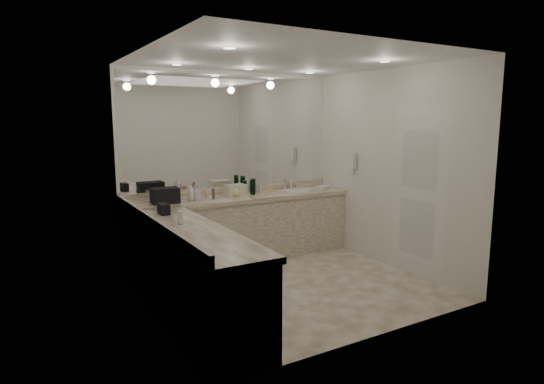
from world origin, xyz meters
TOP-DOWN VIEW (x-y plane):
  - floor at (0.00, 0.00)m, footprint 3.20×3.20m
  - ceiling at (0.00, 0.00)m, footprint 3.20×3.20m
  - wall_back at (0.00, 1.50)m, footprint 3.20×0.02m
  - wall_left at (-1.60, 0.00)m, footprint 0.02×3.00m
  - wall_right at (1.60, 0.00)m, footprint 0.02×3.00m
  - vanity_back_base at (0.00, 1.20)m, footprint 3.20×0.60m
  - vanity_back_top at (0.00, 1.19)m, footprint 3.20×0.64m
  - vanity_left_base at (-1.30, -0.30)m, footprint 0.60×2.40m
  - vanity_left_top at (-1.29, -0.30)m, footprint 0.64×2.42m
  - backsplash_back at (0.00, 1.48)m, footprint 3.20×0.04m
  - backsplash_left at (-1.58, 0.00)m, footprint 0.04×3.00m
  - mirror_back at (0.00, 1.49)m, footprint 3.12×0.01m
  - mirror_left at (-1.59, 0.00)m, footprint 0.01×2.92m
  - sink at (0.95, 1.20)m, footprint 0.44×0.44m
  - faucet at (0.95, 1.41)m, footprint 0.24×0.16m
  - wall_phone at (1.56, 0.70)m, footprint 0.06×0.10m
  - door at (1.59, -0.50)m, footprint 0.02×0.82m
  - black_toiletry_bag at (-1.08, 1.17)m, footprint 0.34×0.22m
  - black_bag_spill at (-1.30, 0.53)m, footprint 0.10×0.21m
  - cream_cosmetic_case at (-0.08, 1.23)m, footprint 0.31×0.21m
  - hand_towel at (1.43, 1.18)m, footprint 0.24×0.16m
  - lotion_left at (-1.30, -0.03)m, footprint 0.06×0.06m
  - soap_bottle_a at (-0.73, 1.22)m, footprint 0.11×0.11m
  - soap_bottle_b at (-0.66, 1.20)m, footprint 0.11×0.11m
  - soap_bottle_c at (-0.11, 1.17)m, footprint 0.17×0.17m
  - green_bottle_0 at (0.25, 1.34)m, footprint 0.07×0.07m
  - green_bottle_1 at (0.19, 1.22)m, footprint 0.07×0.07m
  - green_bottle_2 at (0.13, 1.36)m, footprint 0.07×0.07m
  - green_bottle_3 at (0.25, 1.32)m, footprint 0.07×0.07m
  - amenity_bottle_0 at (-1.18, 1.33)m, footprint 0.05×0.05m
  - amenity_bottle_1 at (0.37, 1.33)m, footprint 0.06×0.06m
  - amenity_bottle_2 at (-0.05, 1.19)m, footprint 0.04×0.04m
  - amenity_bottle_3 at (-0.45, 1.13)m, footprint 0.04×0.04m
  - amenity_bottle_4 at (-0.61, 1.32)m, footprint 0.07×0.07m
  - amenity_bottle_5 at (-0.49, 1.29)m, footprint 0.04×0.04m
  - amenity_bottle_6 at (-0.63, 1.30)m, footprint 0.06×0.06m
  - amenity_bottle_7 at (0.56, 1.33)m, footprint 0.04×0.04m

SIDE VIEW (x-z plane):
  - floor at x=0.00m, z-range 0.00..0.00m
  - vanity_back_base at x=0.00m, z-range 0.00..0.84m
  - vanity_left_base at x=-1.30m, z-range 0.00..0.84m
  - vanity_back_top at x=0.00m, z-range 0.84..0.90m
  - vanity_left_top at x=-1.29m, z-range 0.84..0.90m
  - sink at x=0.95m, z-range 0.88..0.91m
  - hand_towel at x=1.43m, z-range 0.90..0.94m
  - amenity_bottle_7 at x=0.56m, z-range 0.90..0.97m
  - amenity_bottle_2 at x=-0.05m, z-range 0.90..0.99m
  - amenity_bottle_4 at x=-0.61m, z-range 0.90..1.00m
  - backsplash_back at x=0.00m, z-range 0.90..1.00m
  - backsplash_left at x=-1.58m, z-range 0.90..1.00m
  - amenity_bottle_1 at x=0.37m, z-range 0.90..1.01m
  - amenity_bottle_0 at x=-1.18m, z-range 0.90..1.01m
  - black_bag_spill at x=-1.30m, z-range 0.90..1.01m
  - amenity_bottle_5 at x=-0.49m, z-range 0.90..1.02m
  - amenity_bottle_6 at x=-0.63m, z-range 0.90..1.03m
  - lotion_left at x=-1.30m, z-range 0.90..1.03m
  - faucet at x=0.95m, z-range 0.90..1.04m
  - amenity_bottle_3 at x=-0.45m, z-range 0.90..1.04m
  - cream_cosmetic_case at x=-0.08m, z-range 0.90..1.07m
  - soap_bottle_c at x=-0.11m, z-range 0.90..1.07m
  - green_bottle_0 at x=0.25m, z-range 0.90..1.08m
  - green_bottle_2 at x=0.13m, z-range 0.90..1.08m
  - soap_bottle_b at x=-0.66m, z-range 0.90..1.09m
  - black_toiletry_bag at x=-1.08m, z-range 0.90..1.09m
  - green_bottle_3 at x=0.25m, z-range 0.90..1.11m
  - green_bottle_1 at x=0.19m, z-range 0.90..1.12m
  - soap_bottle_a at x=-0.73m, z-range 0.90..1.13m
  - door at x=1.59m, z-range 0.00..2.10m
  - wall_back at x=0.00m, z-range 0.00..2.60m
  - wall_left at x=-1.60m, z-range 0.00..2.60m
  - wall_right at x=1.60m, z-range 0.00..2.60m
  - wall_phone at x=1.56m, z-range 1.23..1.47m
  - mirror_back at x=0.00m, z-range 1.00..2.55m
  - mirror_left at x=-1.59m, z-range 1.00..2.55m
  - ceiling at x=0.00m, z-range 2.60..2.60m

